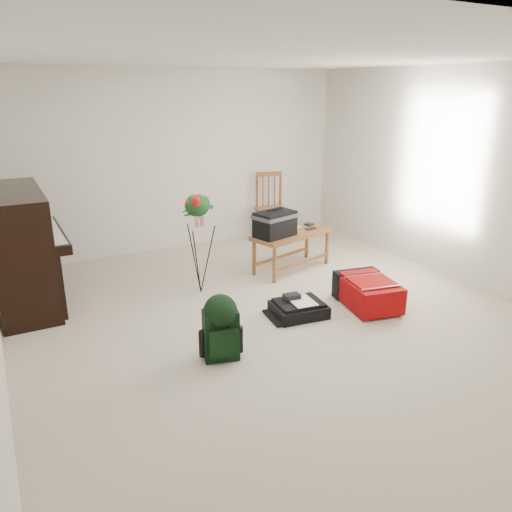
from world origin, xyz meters
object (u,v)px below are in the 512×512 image
piano (22,251)px  black_duffel (298,308)px  red_suitcase (365,290)px  green_backpack (221,324)px  bench (278,226)px  dining_chair (271,208)px  flower_stand (199,244)px

piano → black_duffel: (2.42, -1.66, -0.52)m
red_suitcase → green_backpack: size_ratio=1.36×
piano → bench: piano is taller
piano → green_backpack: size_ratio=2.53×
dining_chair → green_backpack: 3.63m
red_suitcase → green_backpack: green_backpack is taller
bench → flower_stand: 1.14m
bench → dining_chair: bearing=48.4°
piano → flower_stand: bearing=-18.8°
dining_chair → flower_stand: (-1.76, -1.44, 0.08)m
flower_stand → red_suitcase: bearing=-28.1°
black_duffel → green_backpack: bearing=-151.9°
red_suitcase → dining_chair: bearing=93.8°
dining_chair → red_suitcase: size_ratio=1.27×
flower_stand → green_backpack: bearing=-94.5°
piano → red_suitcase: 3.68m
green_backpack → dining_chair: bearing=67.1°
dining_chair → black_duffel: bearing=-102.5°
piano → green_backpack: (1.36, -2.07, -0.27)m
piano → bench: size_ratio=1.27×
piano → black_duffel: size_ratio=2.62×
red_suitcase → flower_stand: bearing=151.9°
dining_chair → black_duffel: size_ratio=1.78×
red_suitcase → green_backpack: (-1.84, -0.30, 0.16)m
piano → red_suitcase: size_ratio=1.86×
flower_stand → black_duffel: bearing=-47.4°
red_suitcase → black_duffel: size_ratio=1.41×
piano → black_duffel: 2.98m
piano → green_backpack: bearing=-56.6°
bench → flower_stand: (-1.13, -0.17, -0.02)m
dining_chair → piano: bearing=-155.1°
bench → dining_chair: 1.42m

